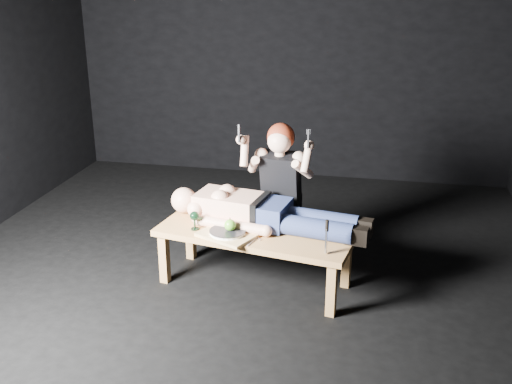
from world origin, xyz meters
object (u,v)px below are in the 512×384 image
table (255,258)px  serving_tray (228,235)px  kneeling_woman (283,190)px  lying_man (267,210)px  carving_knife (327,237)px  goblet (195,220)px

table → serving_tray: (-0.18, -0.13, 0.24)m
kneeling_woman → table: bearing=-98.9°
lying_man → serving_tray: 0.38m
table → kneeling_woman: 0.65m
kneeling_woman → carving_knife: (0.43, -0.78, -0.04)m
table → serving_tray: size_ratio=3.70×
table → carving_knife: 0.72m
carving_knife → table: bearing=164.0°
table → goblet: bearing=-163.0°
serving_tray → table: bearing=35.5°
lying_man → kneeling_woman: kneeling_woman is taller
lying_man → carving_knife: (0.50, -0.40, -0.01)m
kneeling_woman → carving_knife: size_ratio=4.81×
goblet → carving_knife: (1.02, -0.22, 0.05)m
lying_man → serving_tray: size_ratio=3.74×
carving_knife → goblet: bearing=177.9°
goblet → lying_man: bearing=19.5°
lying_man → serving_tray: lying_man is taller
lying_man → table: bearing=-108.5°
carving_knife → lying_man: bearing=150.9°
goblet → carving_knife: size_ratio=0.58×
serving_tray → kneeling_woman: bearing=63.8°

